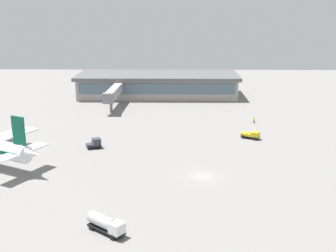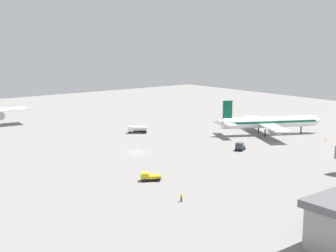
# 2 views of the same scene
# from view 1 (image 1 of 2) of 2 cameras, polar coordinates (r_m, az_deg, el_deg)

# --- Properties ---
(ground) EXTENTS (288.00, 288.00, 0.00)m
(ground) POSITION_cam_1_polar(r_m,az_deg,el_deg) (86.03, 4.48, -6.50)
(ground) COLOR gray
(terminal_building) EXTENTS (57.85, 21.86, 8.03)m
(terminal_building) POSITION_cam_1_polar(r_m,az_deg,el_deg) (160.09, -1.34, 5.42)
(terminal_building) COLOR #9E9993
(terminal_building) RESTS_ON ground
(baggage_tug) EXTENTS (3.70, 3.25, 2.30)m
(baggage_tug) POSITION_cam_1_polar(r_m,az_deg,el_deg) (102.99, -9.50, -2.23)
(baggage_tug) COLOR black
(baggage_tug) RESTS_ON ground
(pushback_tractor) EXTENTS (4.75, 3.89, 1.90)m
(pushback_tractor) POSITION_cam_1_polar(r_m,az_deg,el_deg) (110.65, 10.79, -1.15)
(pushback_tractor) COLOR black
(pushback_tractor) RESTS_ON ground
(fuel_truck) EXTENTS (6.12, 5.40, 2.50)m
(fuel_truck) POSITION_cam_1_polar(r_m,az_deg,el_deg) (65.97, -8.09, -12.49)
(fuel_truck) COLOR black
(fuel_truck) RESTS_ON ground
(ground_crew_worker) EXTENTS (0.39, 0.58, 1.67)m
(ground_crew_worker) POSITION_cam_1_polar(r_m,az_deg,el_deg) (125.54, 11.13, 0.77)
(ground_crew_worker) COLOR #1E2338
(ground_crew_worker) RESTS_ON ground
(jet_bridge) EXTENTS (3.88, 20.73, 6.74)m
(jet_bridge) POSITION_cam_1_polar(r_m,az_deg,el_deg) (140.42, -7.10, 4.30)
(jet_bridge) COLOR #9E9993
(jet_bridge) RESTS_ON ground
(safety_cone_near_gate) EXTENTS (0.44, 0.44, 0.60)m
(safety_cone_near_gate) POSITION_cam_1_polar(r_m,az_deg,el_deg) (133.38, -18.92, 0.84)
(safety_cone_near_gate) COLOR #EA590C
(safety_cone_near_gate) RESTS_ON ground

